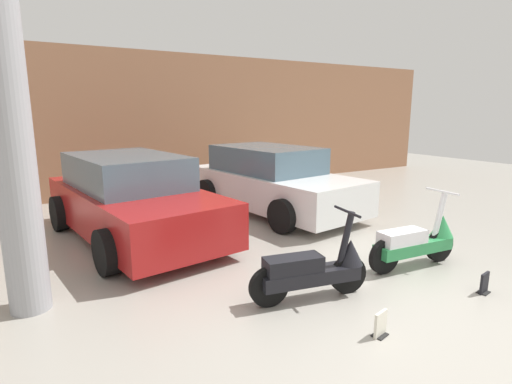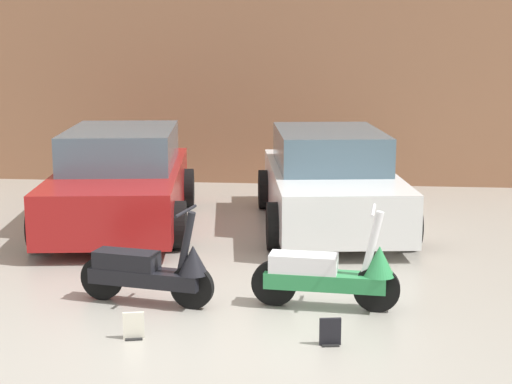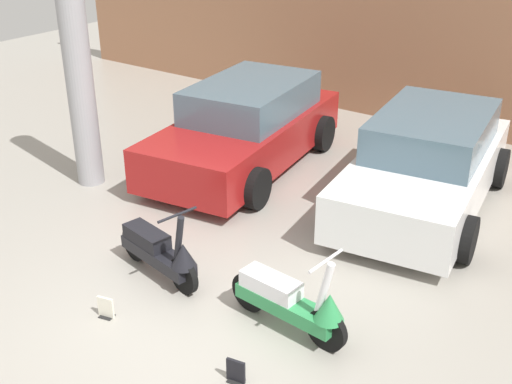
% 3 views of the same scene
% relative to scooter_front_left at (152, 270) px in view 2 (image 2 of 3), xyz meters
% --- Properties ---
extents(ground_plane, '(28.00, 28.00, 0.00)m').
position_rel_scooter_front_left_xyz_m(ground_plane, '(0.72, -0.57, -0.38)').
color(ground_plane, '#9E998E').
extents(wall_back, '(19.60, 0.12, 3.74)m').
position_rel_scooter_front_left_xyz_m(wall_back, '(0.72, 7.25, 1.49)').
color(wall_back, '#9E6B4C').
rests_on(wall_back, ground_plane).
extents(scooter_front_left, '(1.50, 0.62, 1.06)m').
position_rel_scooter_front_left_xyz_m(scooter_front_left, '(0.00, 0.00, 0.00)').
color(scooter_front_left, black).
rests_on(scooter_front_left, ground_plane).
extents(scooter_front_right, '(1.56, 0.56, 1.09)m').
position_rel_scooter_front_left_xyz_m(scooter_front_right, '(1.90, 0.04, 0.01)').
color(scooter_front_right, black).
rests_on(scooter_front_right, ground_plane).
extents(car_rear_left, '(2.50, 4.48, 1.45)m').
position_rel_scooter_front_left_xyz_m(car_rear_left, '(-1.27, 3.51, 0.32)').
color(car_rear_left, maroon).
rests_on(car_rear_left, ground_plane).
extents(car_rear_center, '(2.46, 4.41, 1.43)m').
position_rel_scooter_front_left_xyz_m(car_rear_center, '(1.86, 3.83, 0.31)').
color(car_rear_center, white).
rests_on(car_rear_center, ground_plane).
extents(placard_near_left_scooter, '(0.20, 0.15, 0.26)m').
position_rel_scooter_front_left_xyz_m(placard_near_left_scooter, '(0.05, -0.98, -0.26)').
color(placard_near_left_scooter, black).
rests_on(placard_near_left_scooter, ground_plane).
extents(placard_near_right_scooter, '(0.20, 0.15, 0.26)m').
position_rel_scooter_front_left_xyz_m(placard_near_right_scooter, '(1.89, -0.96, -0.26)').
color(placard_near_right_scooter, black).
rests_on(placard_near_right_scooter, ground_plane).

